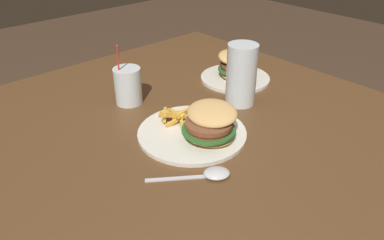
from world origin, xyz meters
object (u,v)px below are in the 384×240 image
at_px(beer_glass, 241,76).
at_px(meal_plate_far, 235,70).
at_px(spoon, 213,174).
at_px(juice_glass, 128,87).
at_px(meal_plate_near, 201,127).

xyz_separation_m(beer_glass, meal_plate_far, (-0.12, 0.11, -0.05)).
distance_m(spoon, meal_plate_far, 0.53).
bearing_deg(beer_glass, juice_glass, -132.34).
xyz_separation_m(meal_plate_near, juice_glass, (-0.28, -0.03, 0.02)).
xyz_separation_m(meal_plate_near, beer_glass, (-0.06, 0.22, 0.06)).
bearing_deg(beer_glass, meal_plate_near, -73.81).
bearing_deg(juice_glass, meal_plate_far, 74.79).
relative_size(beer_glass, spoon, 1.08).
bearing_deg(spoon, juice_glass, 117.45).
height_order(juice_glass, spoon, juice_glass).
relative_size(beer_glass, meal_plate_far, 0.78).
bearing_deg(spoon, beer_glass, 68.40).
xyz_separation_m(beer_glass, spoon, (0.19, -0.30, -0.08)).
relative_size(meal_plate_near, beer_glass, 1.56).
xyz_separation_m(beer_glass, juice_glass, (-0.22, -0.24, -0.04)).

